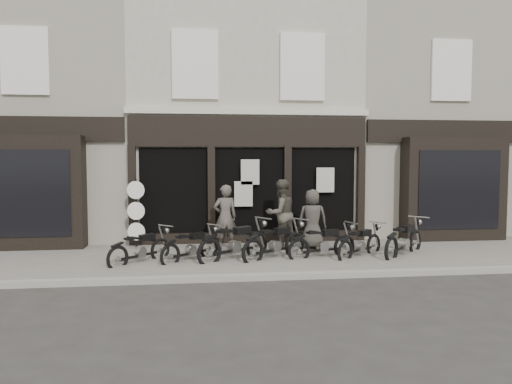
{
  "coord_description": "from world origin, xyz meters",
  "views": [
    {
      "loc": [
        -1.66,
        -11.95,
        2.69
      ],
      "look_at": [
        0.03,
        1.6,
        1.74
      ],
      "focal_mm": 35.0,
      "sensor_mm": 36.0,
      "label": 1
    }
  ],
  "objects": [
    {
      "name": "central_building",
      "position": [
        0.0,
        5.95,
        4.08
      ],
      "size": [
        7.3,
        6.22,
        8.34
      ],
      "color": "beige",
      "rests_on": "ground"
    },
    {
      "name": "motorcycle_1",
      "position": [
        -1.75,
        0.6,
        0.37
      ],
      "size": [
        1.56,
        1.48,
        0.93
      ],
      "rotation": [
        0.0,
        0.0,
        0.75
      ],
      "color": "black",
      "rests_on": "ground"
    },
    {
      "name": "man_right",
      "position": [
        1.64,
        1.7,
        0.96
      ],
      "size": [
        0.87,
        0.61,
        1.68
      ],
      "primitive_type": "imported",
      "rotation": [
        0.0,
        0.0,
        3.04
      ],
      "color": "#3C3832",
      "rests_on": "pavement"
    },
    {
      "name": "advert_sign_post",
      "position": [
        -3.3,
        2.38,
        1.02
      ],
      "size": [
        0.51,
        0.33,
        2.09
      ],
      "rotation": [
        0.0,
        0.0,
        -0.19
      ],
      "color": "black",
      "rests_on": "ground"
    },
    {
      "name": "neighbour_right",
      "position": [
        6.35,
        5.9,
        4.04
      ],
      "size": [
        5.6,
        6.73,
        8.34
      ],
      "color": "gray",
      "rests_on": "ground"
    },
    {
      "name": "man_centre",
      "position": [
        0.78,
        1.97,
        1.09
      ],
      "size": [
        1.16,
        1.06,
        1.94
      ],
      "primitive_type": "imported",
      "rotation": [
        0.0,
        0.0,
        3.56
      ],
      "color": "#474239",
      "rests_on": "pavement"
    },
    {
      "name": "motorcycle_4",
      "position": [
        1.65,
        0.54,
        0.39
      ],
      "size": [
        1.97,
        0.91,
        0.98
      ],
      "rotation": [
        0.0,
        0.0,
        0.32
      ],
      "color": "black",
      "rests_on": "ground"
    },
    {
      "name": "motorcycle_2",
      "position": [
        -0.64,
        0.58,
        0.43
      ],
      "size": [
        1.99,
        1.55,
        1.09
      ],
      "rotation": [
        0.0,
        0.0,
        0.61
      ],
      "color": "black",
      "rests_on": "ground"
    },
    {
      "name": "kerb",
      "position": [
        0.0,
        -1.25,
        0.07
      ],
      "size": [
        30.0,
        0.25,
        0.13
      ],
      "primitive_type": "cube",
      "color": "gray",
      "rests_on": "ground_plane"
    },
    {
      "name": "pavement",
      "position": [
        0.0,
        0.9,
        0.06
      ],
      "size": [
        30.0,
        4.2,
        0.12
      ],
      "primitive_type": "cube",
      "color": "#605C55",
      "rests_on": "ground_plane"
    },
    {
      "name": "motorcycle_5",
      "position": [
        2.65,
        0.52,
        0.37
      ],
      "size": [
        1.66,
        1.4,
        0.94
      ],
      "rotation": [
        0.0,
        0.0,
        0.67
      ],
      "color": "black",
      "rests_on": "ground"
    },
    {
      "name": "man_left",
      "position": [
        -0.81,
        1.85,
        1.03
      ],
      "size": [
        0.72,
        0.53,
        1.81
      ],
      "primitive_type": "imported",
      "rotation": [
        0.0,
        0.0,
        3.3
      ],
      "color": "#4E4740",
      "rests_on": "pavement"
    },
    {
      "name": "neighbour_left",
      "position": [
        -6.35,
        5.9,
        4.04
      ],
      "size": [
        5.6,
        6.73,
        8.34
      ],
      "color": "gray",
      "rests_on": "ground"
    },
    {
      "name": "motorcycle_3",
      "position": [
        0.4,
        0.58,
        0.42
      ],
      "size": [
        1.91,
        1.49,
        1.05
      ],
      "rotation": [
        0.0,
        0.0,
        0.61
      ],
      "color": "black",
      "rests_on": "ground"
    },
    {
      "name": "motorcycle_0",
      "position": [
        -2.98,
        0.46,
        0.37
      ],
      "size": [
        1.52,
        1.57,
        0.94
      ],
      "rotation": [
        0.0,
        0.0,
        0.81
      ],
      "color": "black",
      "rests_on": "ground"
    },
    {
      "name": "ground_plane",
      "position": [
        0.0,
        0.0,
        0.0
      ],
      "size": [
        90.0,
        90.0,
        0.0
      ],
      "primitive_type": "plane",
      "color": "#2D2B28",
      "rests_on": "ground"
    },
    {
      "name": "motorcycle_6",
      "position": [
        3.86,
        0.54,
        0.42
      ],
      "size": [
        1.77,
        1.68,
        1.05
      ],
      "rotation": [
        0.0,
        0.0,
        0.75
      ],
      "color": "black",
      "rests_on": "ground"
    }
  ]
}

